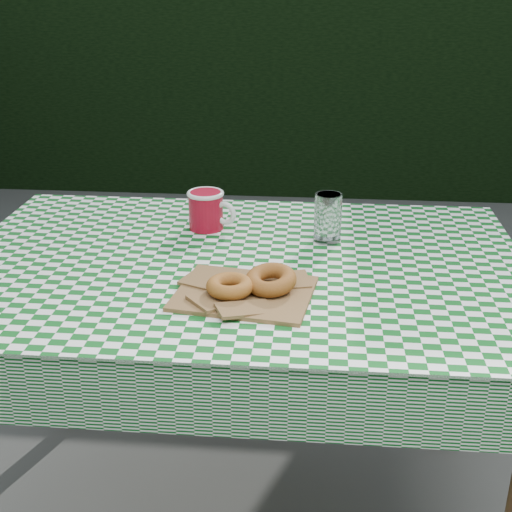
# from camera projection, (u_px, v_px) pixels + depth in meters

# --- Properties ---
(hedge_north) EXTENTS (7.00, 0.70, 1.80)m
(hedge_north) POSITION_uv_depth(u_px,v_px,m) (321.00, 46.00, 4.39)
(hedge_north) COLOR black
(hedge_north) RESTS_ON ground
(table) EXTENTS (1.30, 0.86, 0.75)m
(table) POSITION_uv_depth(u_px,v_px,m) (241.00, 400.00, 1.74)
(table) COLOR brown
(table) RESTS_ON ground
(tablecloth) EXTENTS (1.32, 0.88, 0.01)m
(tablecloth) POSITION_uv_depth(u_px,v_px,m) (239.00, 263.00, 1.59)
(tablecloth) COLOR #0D5319
(tablecloth) RESTS_ON table
(paper_bag) EXTENTS (0.30, 0.26, 0.01)m
(paper_bag) POSITION_uv_depth(u_px,v_px,m) (244.00, 292.00, 1.42)
(paper_bag) COLOR olive
(paper_bag) RESTS_ON tablecloth
(bagel_front) EXTENTS (0.11, 0.11, 0.03)m
(bagel_front) POSITION_uv_depth(u_px,v_px,m) (230.00, 286.00, 1.40)
(bagel_front) COLOR #92621E
(bagel_front) RESTS_ON paper_bag
(bagel_back) EXTENTS (0.15, 0.15, 0.03)m
(bagel_back) POSITION_uv_depth(u_px,v_px,m) (271.00, 280.00, 1.42)
(bagel_back) COLOR brown
(bagel_back) RESTS_ON paper_bag
(coffee_mug) EXTENTS (0.22, 0.22, 0.10)m
(coffee_mug) POSITION_uv_depth(u_px,v_px,m) (206.00, 210.00, 1.77)
(coffee_mug) COLOR #A10A1F
(coffee_mug) RESTS_ON tablecloth
(drinking_glass) EXTENTS (0.07, 0.07, 0.12)m
(drinking_glass) POSITION_uv_depth(u_px,v_px,m) (328.00, 218.00, 1.68)
(drinking_glass) COLOR silver
(drinking_glass) RESTS_ON tablecloth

